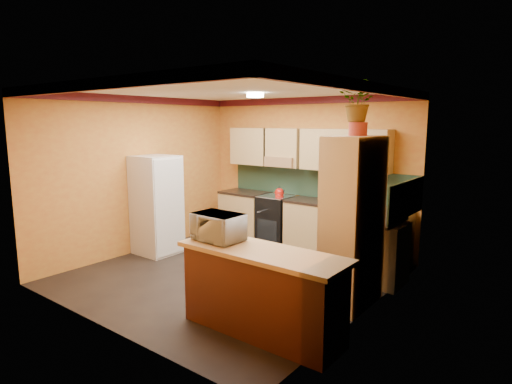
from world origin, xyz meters
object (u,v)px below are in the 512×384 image
(fridge, at_px, (157,205))
(microwave, at_px, (218,227))
(stove, at_px, (276,220))
(pantry, at_px, (353,222))
(breakfast_bar, at_px, (262,294))
(base_cabinets_back, at_px, (305,226))

(fridge, bearing_deg, microwave, -25.24)
(stove, distance_m, fridge, 2.20)
(microwave, bearing_deg, pantry, 52.12)
(fridge, xyz_separation_m, pantry, (3.60, 0.09, 0.20))
(fridge, bearing_deg, breakfast_bar, -20.73)
(base_cabinets_back, relative_size, fridge, 2.15)
(base_cabinets_back, bearing_deg, pantry, -44.56)
(pantry, bearing_deg, breakfast_bar, -108.01)
(fridge, distance_m, microwave, 2.83)
(fridge, bearing_deg, stove, 52.63)
(stove, distance_m, microwave, 3.24)
(base_cabinets_back, distance_m, breakfast_bar, 3.18)
(base_cabinets_back, distance_m, pantry, 2.41)
(pantry, height_order, microwave, pantry)
(stove, height_order, breakfast_bar, stove)
(pantry, xyz_separation_m, breakfast_bar, (-0.42, -1.29, -0.61))
(microwave, bearing_deg, base_cabinets_back, 102.92)
(base_cabinets_back, xyz_separation_m, pantry, (1.66, -1.63, 0.61))
(stove, xyz_separation_m, breakfast_bar, (1.86, -2.93, -0.02))
(fridge, relative_size, pantry, 0.81)
(base_cabinets_back, relative_size, breakfast_bar, 2.03)
(base_cabinets_back, distance_m, microwave, 3.06)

